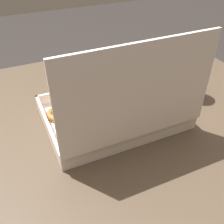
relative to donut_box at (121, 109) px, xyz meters
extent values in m
cube|color=#4C3D2D|center=(0.00, -0.07, -0.07)|extent=(1.16, 0.90, 0.03)
cylinder|color=#4C3D2D|center=(-0.53, -0.47, -0.46)|extent=(0.06, 0.06, 0.74)
cube|color=silver|center=(0.01, -0.04, -0.05)|extent=(0.40, 0.29, 0.01)
cube|color=silver|center=(0.01, -0.18, -0.03)|extent=(0.40, 0.01, 0.04)
cube|color=silver|center=(0.01, 0.10, -0.03)|extent=(0.40, 0.01, 0.04)
cube|color=silver|center=(-0.18, -0.04, -0.03)|extent=(0.01, 0.29, 0.04)
cube|color=silver|center=(0.20, -0.04, -0.03)|extent=(0.01, 0.29, 0.04)
cube|color=silver|center=(0.01, 0.11, 0.12)|extent=(0.40, 0.01, 0.25)
ellipsoid|color=black|center=(-0.14, -0.11, -0.03)|extent=(0.07, 0.07, 0.04)
torus|color=tan|center=(-0.06, -0.11, -0.04)|extent=(0.07, 0.07, 0.02)
ellipsoid|color=white|center=(0.01, -0.10, -0.03)|extent=(0.07, 0.07, 0.04)
torus|color=black|center=(0.09, -0.10, -0.04)|extent=(0.07, 0.07, 0.02)
torus|color=#9E6633|center=(0.16, -0.10, -0.04)|extent=(0.07, 0.07, 0.02)
ellipsoid|color=tan|center=(-0.14, 0.04, -0.03)|extent=(0.07, 0.07, 0.04)
ellipsoid|color=white|center=(-0.07, 0.03, -0.03)|extent=(0.07, 0.07, 0.04)
ellipsoid|color=#381E11|center=(0.01, 0.03, -0.03)|extent=(0.07, 0.07, 0.04)
torus|color=#B77A38|center=(0.09, 0.03, -0.04)|extent=(0.07, 0.07, 0.02)
torus|color=white|center=(0.16, 0.03, -0.04)|extent=(0.07, 0.07, 0.02)
cylinder|color=#A3382D|center=(-0.28, -0.04, -0.01)|extent=(0.07, 0.07, 0.10)
cylinder|color=black|center=(-0.28, -0.04, 0.04)|extent=(0.06, 0.06, 0.01)
cube|color=silver|center=(0.05, -0.31, -0.05)|extent=(0.16, 0.14, 0.01)
camera|label=1|loc=(0.27, 0.54, 0.44)|focal=42.00mm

